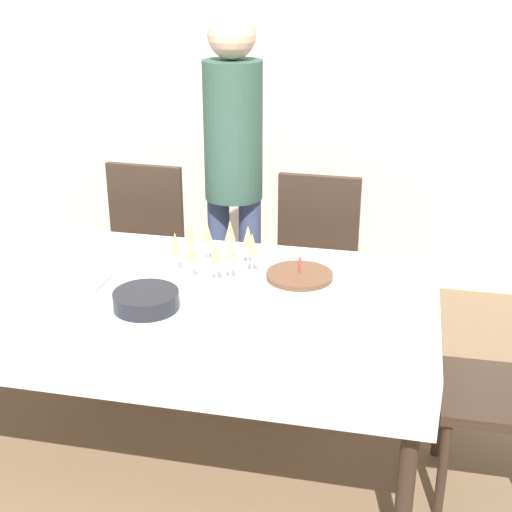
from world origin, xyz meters
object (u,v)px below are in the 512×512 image
(birthday_cake, at_px, (299,286))
(person_standing, at_px, (233,156))
(dining_chair_far_left, at_px, (140,252))
(plate_stack_main, at_px, (146,300))
(plate_stack_dessert, at_px, (155,277))
(champagne_tray, at_px, (216,253))
(dining_chair_far_right, at_px, (314,267))

(birthday_cake, relative_size, person_standing, 0.14)
(dining_chair_far_left, relative_size, plate_stack_main, 4.05)
(plate_stack_dessert, bearing_deg, champagne_tray, 31.08)
(plate_stack_dessert, bearing_deg, dining_chair_far_left, 115.87)
(dining_chair_far_right, height_order, birthday_cake, dining_chair_far_right)
(birthday_cake, distance_m, person_standing, 1.03)
(plate_stack_dessert, bearing_deg, person_standing, 83.41)
(plate_stack_dessert, bearing_deg, plate_stack_main, -78.03)
(dining_chair_far_right, bearing_deg, person_standing, 170.22)
(dining_chair_far_right, bearing_deg, dining_chair_far_left, -180.00)
(birthday_cake, bearing_deg, plate_stack_main, -159.21)
(champagne_tray, bearing_deg, person_standing, 98.57)
(dining_chair_far_left, distance_m, plate_stack_main, 1.13)
(person_standing, bearing_deg, champagne_tray, -81.43)
(plate_stack_main, distance_m, person_standing, 1.11)
(birthday_cake, xyz_separation_m, champagne_tray, (-0.36, 0.15, 0.03))
(champagne_tray, bearing_deg, birthday_cake, -23.31)
(champagne_tray, bearing_deg, plate_stack_main, -114.82)
(birthday_cake, bearing_deg, dining_chair_far_right, 93.83)
(dining_chair_far_left, bearing_deg, dining_chair_far_right, 0.00)
(plate_stack_main, xyz_separation_m, person_standing, (0.05, 1.08, 0.25))
(dining_chair_far_left, distance_m, dining_chair_far_right, 0.90)
(dining_chair_far_left, height_order, champagne_tray, dining_chair_far_left)
(champagne_tray, xyz_separation_m, plate_stack_dessert, (-0.21, -0.13, -0.07))
(dining_chair_far_left, xyz_separation_m, plate_stack_dessert, (0.38, -0.79, 0.25))
(dining_chair_far_left, distance_m, champagne_tray, 0.94)
(champagne_tray, relative_size, plate_stack_main, 1.61)
(plate_stack_dessert, xyz_separation_m, person_standing, (0.10, 0.86, 0.26))
(champagne_tray, height_order, person_standing, person_standing)
(champagne_tray, distance_m, person_standing, 0.77)
(dining_chair_far_left, relative_size, champagne_tray, 2.52)
(plate_stack_main, relative_size, plate_stack_dessert, 1.21)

